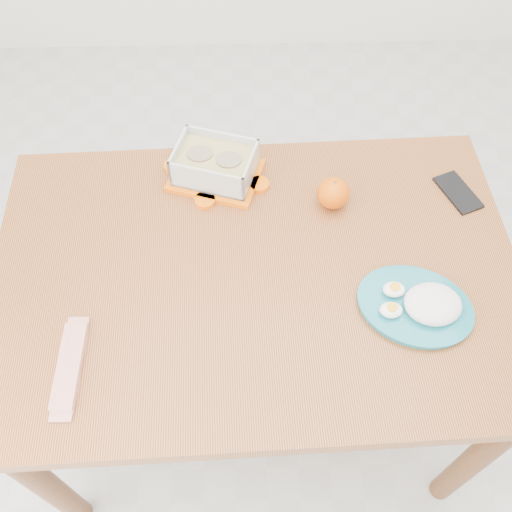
{
  "coord_description": "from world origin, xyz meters",
  "views": [
    {
      "loc": [
        -0.14,
        -0.84,
        1.83
      ],
      "look_at": [
        -0.12,
        -0.15,
        0.81
      ],
      "focal_mm": 40.0,
      "sensor_mm": 36.0,
      "label": 1
    }
  ],
  "objects_px": {
    "smartphone": "(458,192)",
    "rice_plate": "(421,304)",
    "orange_fruit": "(333,193)",
    "food_container": "(215,165)",
    "dining_table": "(256,294)"
  },
  "relations": [
    {
      "from": "smartphone",
      "to": "rice_plate",
      "type": "bearing_deg",
      "value": -138.29
    },
    {
      "from": "rice_plate",
      "to": "food_container",
      "type": "bearing_deg",
      "value": 159.5
    },
    {
      "from": "orange_fruit",
      "to": "dining_table",
      "type": "bearing_deg",
      "value": -134.81
    },
    {
      "from": "dining_table",
      "to": "smartphone",
      "type": "xyz_separation_m",
      "value": [
        0.51,
        0.22,
        0.1
      ]
    },
    {
      "from": "food_container",
      "to": "orange_fruit",
      "type": "xyz_separation_m",
      "value": [
        0.28,
        -0.09,
        -0.01
      ]
    },
    {
      "from": "dining_table",
      "to": "food_container",
      "type": "bearing_deg",
      "value": 106.17
    },
    {
      "from": "food_container",
      "to": "smartphone",
      "type": "distance_m",
      "value": 0.61
    },
    {
      "from": "food_container",
      "to": "smartphone",
      "type": "height_order",
      "value": "food_container"
    },
    {
      "from": "dining_table",
      "to": "rice_plate",
      "type": "bearing_deg",
      "value": -19.05
    },
    {
      "from": "rice_plate",
      "to": "smartphone",
      "type": "distance_m",
      "value": 0.36
    },
    {
      "from": "orange_fruit",
      "to": "smartphone",
      "type": "xyz_separation_m",
      "value": [
        0.32,
        0.02,
        -0.04
      ]
    },
    {
      "from": "dining_table",
      "to": "smartphone",
      "type": "distance_m",
      "value": 0.56
    },
    {
      "from": "smartphone",
      "to": "orange_fruit",
      "type": "bearing_deg",
      "value": 162.14
    },
    {
      "from": "dining_table",
      "to": "smartphone",
      "type": "relative_size",
      "value": 9.49
    },
    {
      "from": "dining_table",
      "to": "rice_plate",
      "type": "xyz_separation_m",
      "value": [
        0.35,
        -0.11,
        0.12
      ]
    }
  ]
}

